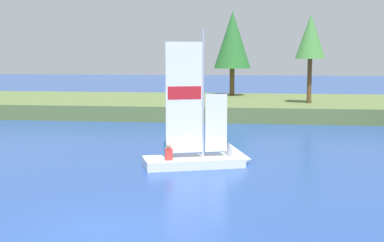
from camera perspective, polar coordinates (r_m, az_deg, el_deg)
name	(u,v)px	position (r m, az deg, el deg)	size (l,w,h in m)	color
ground_plane	(103,231)	(13.89, -9.47, -11.46)	(200.00, 200.00, 0.00)	#234793
shore_bank	(208,106)	(40.66, 1.71, 1.64)	(80.00, 12.88, 1.02)	#5B703D
shoreline_tree_centre	(232,40)	(43.90, 4.33, 8.60)	(2.98, 2.98, 6.85)	brown
shoreline_tree_midright	(311,37)	(37.93, 12.52, 8.70)	(2.05, 2.05, 6.12)	brown
sailboat	(213,157)	(21.34, 2.27, -3.82)	(4.60, 2.87, 5.87)	white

